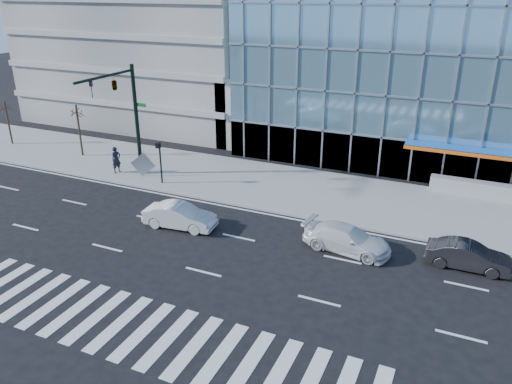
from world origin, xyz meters
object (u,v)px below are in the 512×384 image
traffic_signal (121,97)px  tilted_panel (143,164)px  pedestrian (116,160)px  street_tree_far (5,107)px  ped_signal_post (160,156)px  street_tree_near (77,112)px  white_sedan (180,216)px  white_suv (347,239)px  dark_sedan (468,256)px

traffic_signal → tilted_panel: traffic_signal is taller
pedestrian → tilted_panel: pedestrian is taller
street_tree_far → pedestrian: 13.59m
tilted_panel → street_tree_far: bearing=148.6°
traffic_signal → ped_signal_post: traffic_signal is taller
street_tree_near → white_sedan: (14.29, -7.71, -3.07)m
street_tree_near → street_tree_far: street_tree_near is taller
traffic_signal → white_suv: size_ratio=1.69×
ped_signal_post → tilted_panel: (-1.97, 0.61, -1.08)m
white_sedan → tilted_panel: bearing=43.8°
ped_signal_post → street_tree_far: 17.73m
ped_signal_post → white_suv: 14.99m
street_tree_far → tilted_panel: size_ratio=2.98×
dark_sedan → pedestrian: 24.95m
street_tree_near → street_tree_far: 8.01m
white_sedan → street_tree_near: bearing=55.9°
dark_sedan → street_tree_near: bearing=78.8°
dark_sedan → tilted_panel: (-22.37, 3.75, 0.39)m
white_suv → dark_sedan: size_ratio=1.16×
traffic_signal → tilted_panel: size_ratio=6.15×
dark_sedan → pedestrian: pedestrian is taller
white_suv → traffic_signal: bearing=85.1°
white_suv → white_sedan: (-9.61, -1.29, 0.02)m
dark_sedan → tilted_panel: tilted_panel is taller
street_tree_near → tilted_panel: size_ratio=3.25×
traffic_signal → dark_sedan: bearing=-6.9°
traffic_signal → white_sedan: traffic_signal is taller
street_tree_far → tilted_panel: 15.83m
ped_signal_post → dark_sedan: size_ratio=0.74×
street_tree_far → pedestrian: (13.23, -2.07, -2.31)m
traffic_signal → street_tree_far: size_ratio=2.07×
pedestrian → traffic_signal: bearing=-94.5°
street_tree_near → dark_sedan: 30.60m
ped_signal_post → street_tree_near: bearing=164.9°
street_tree_near → tilted_panel: 8.24m
street_tree_near → street_tree_far: (-8.00, 0.00, -0.33)m
ped_signal_post → pedestrian: bearing=173.5°
street_tree_near → dark_sedan: size_ratio=1.04×
street_tree_far → dark_sedan: size_ratio=0.95×
tilted_panel → dark_sedan: bearing=-33.8°
ped_signal_post → street_tree_near: 9.97m
ped_signal_post → dark_sedan: ped_signal_post is taller
ped_signal_post → street_tree_far: (-17.50, 2.56, 1.30)m
white_suv → ped_signal_post: bearing=81.8°
ped_signal_post → white_sedan: 7.18m
street_tree_near → dark_sedan: street_tree_near is taller
street_tree_far → pedestrian: size_ratio=1.96×
ped_signal_post → dark_sedan: 20.70m
dark_sedan → white_suv: bearing=96.5°
street_tree_near → street_tree_far: size_ratio=1.09×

